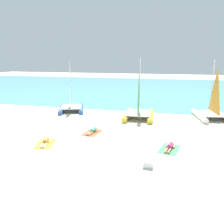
{
  "coord_description": "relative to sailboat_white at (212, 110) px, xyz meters",
  "views": [
    {
      "loc": [
        4.55,
        -13.01,
        5.52
      ],
      "look_at": [
        0.0,
        4.72,
        1.2
      ],
      "focal_mm": 36.78,
      "sensor_mm": 36.0,
      "label": 1
    }
  ],
  "objects": [
    {
      "name": "ground_plane",
      "position": [
        -8.38,
        0.66,
        -0.8
      ],
      "size": [
        120.0,
        120.0,
        0.0
      ],
      "primitive_type": "plane",
      "color": "beige"
    },
    {
      "name": "sunbather_middle",
      "position": [
        -9.39,
        -6.62,
        -0.67
      ],
      "size": [
        0.59,
        1.57,
        0.3
      ],
      "rotation": [
        0.0,
        0.0,
        -0.11
      ],
      "color": "#3FB28C",
      "rests_on": "towel_middle"
    },
    {
      "name": "towel_right",
      "position": [
        -3.68,
        -8.56,
        -0.8
      ],
      "size": [
        1.46,
        2.08,
        0.01
      ],
      "primitive_type": "cube",
      "rotation": [
        0.0,
        0.0,
        -0.2
      ],
      "color": "#4CB266",
      "rests_on": "ground"
    },
    {
      "name": "towel_left",
      "position": [
        -11.62,
        -9.68,
        -0.8
      ],
      "size": [
        1.59,
        2.13,
        0.01
      ],
      "primitive_type": "cube",
      "rotation": [
        0.0,
        0.0,
        0.29
      ],
      "color": "yellow",
      "rests_on": "ground"
    },
    {
      "name": "sailboat_blue",
      "position": [
        -13.96,
        -0.32,
        -0.04
      ],
      "size": [
        3.8,
        4.6,
        5.15
      ],
      "rotation": [
        0.0,
        0.0,
        0.38
      ],
      "color": "blue",
      "rests_on": "ground"
    },
    {
      "name": "cooler_box",
      "position": [
        -4.74,
        -11.33,
        -0.62
      ],
      "size": [
        0.5,
        0.36,
        0.36
      ],
      "primitive_type": "cube",
      "color": "white",
      "rests_on": "ground"
    },
    {
      "name": "sunbather_left",
      "position": [
        -11.64,
        -9.62,
        -0.67
      ],
      "size": [
        0.81,
        1.55,
        0.3
      ],
      "rotation": [
        0.0,
        0.0,
        0.29
      ],
      "color": "orange",
      "rests_on": "towel_left"
    },
    {
      "name": "ocean_water",
      "position": [
        -8.38,
        21.15,
        -0.78
      ],
      "size": [
        120.0,
        40.0,
        0.05
      ],
      "primitive_type": "cube",
      "color": "#5BB2C1",
      "rests_on": "ground"
    },
    {
      "name": "sailboat_white",
      "position": [
        0.0,
        0.0,
        0.0
      ],
      "size": [
        3.34,
        4.54,
        5.39
      ],
      "rotation": [
        0.0,
        0.0,
        0.18
      ],
      "color": "white",
      "rests_on": "ground"
    },
    {
      "name": "sunbather_right",
      "position": [
        -3.67,
        -8.5,
        -0.67
      ],
      "size": [
        0.71,
        1.56,
        0.3
      ],
      "rotation": [
        0.0,
        0.0,
        -0.2
      ],
      "color": "#D83372",
      "rests_on": "towel_right"
    },
    {
      "name": "towel_middle",
      "position": [
        -9.4,
        -6.68,
        -0.8
      ],
      "size": [
        1.3,
        2.01,
        0.01
      ],
      "primitive_type": "cube",
      "rotation": [
        0.0,
        0.0,
        -0.11
      ],
      "color": "#EA5933",
      "rests_on": "ground"
    },
    {
      "name": "sailboat_yellow",
      "position": [
        -6.61,
        -1.5,
        0.02
      ],
      "size": [
        2.98,
        4.42,
        5.54
      ],
      "rotation": [
        0.0,
        0.0,
        0.07
      ],
      "color": "yellow",
      "rests_on": "ground"
    }
  ]
}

